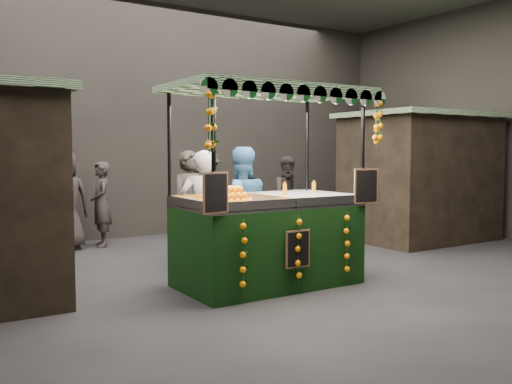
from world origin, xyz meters
TOP-DOWN VIEW (x-y plane):
  - ground at (0.00, 0.00)m, footprint 12.00×12.00m
  - market_hall at (0.00, 0.00)m, footprint 12.10×10.10m
  - neighbour_stall_right at (4.40, 1.50)m, footprint 3.00×2.20m
  - juice_stall at (-0.44, -0.13)m, footprint 2.76×1.62m
  - vendor_grey at (-0.88, 0.99)m, footprint 0.78×0.64m
  - vendor_blue at (-0.29, 0.89)m, footprint 1.08×0.94m
  - shopper_0 at (-0.67, 1.80)m, footprint 0.68×0.45m
  - shopper_1 at (2.45, 3.37)m, footprint 0.96×0.82m
  - shopper_2 at (-2.93, 4.07)m, footprint 1.07×0.94m
  - shopper_3 at (1.11, 4.60)m, footprint 1.33×1.30m
  - shopper_4 at (-2.10, 4.14)m, footprint 0.91×0.60m
  - shopper_5 at (4.50, 2.68)m, footprint 0.95×1.69m
  - shopper_6 at (-1.41, 4.19)m, footprint 0.46×0.63m

SIDE VIEW (x-z plane):
  - ground at x=0.00m, z-range 0.00..0.00m
  - shopper_6 at x=-1.41m, z-range 0.00..1.63m
  - juice_stall at x=-0.44m, z-range -0.51..2.17m
  - shopper_1 at x=2.45m, z-range 0.00..1.71m
  - shopper_2 at x=-2.93m, z-range 0.00..1.73m
  - shopper_5 at x=4.50m, z-range 0.00..1.73m
  - shopper_3 at x=1.11m, z-range 0.00..1.83m
  - shopper_0 at x=-0.67m, z-range 0.00..1.83m
  - vendor_grey at x=-0.88m, z-range 0.00..1.84m
  - shopper_4 at x=-2.10m, z-range 0.00..1.85m
  - vendor_blue at x=-0.29m, z-range 0.00..1.89m
  - neighbour_stall_right at x=4.40m, z-range 0.01..2.61m
  - market_hall at x=0.00m, z-range 0.86..5.91m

